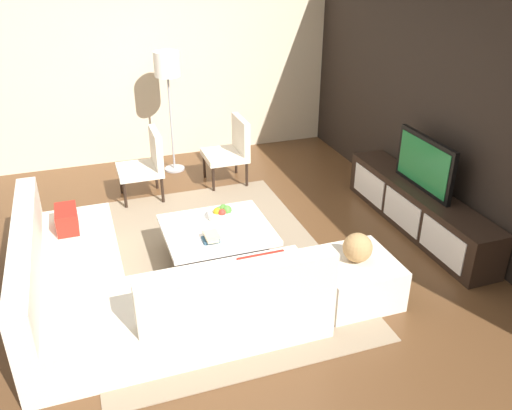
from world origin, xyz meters
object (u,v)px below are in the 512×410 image
coffee_table (218,243)px  book_stack (211,237)px  ottoman (354,279)px  television (425,164)px  sectional_couch (131,289)px  accent_chair_near (147,161)px  fruit_bowl (222,213)px  accent_chair_far (232,147)px  floor_lamp (167,71)px  decorative_ball (358,248)px  media_console (418,209)px

coffee_table → book_stack: book_stack is taller
ottoman → television: bearing=125.4°
sectional_couch → accent_chair_near: accent_chair_near is taller
television → fruit_bowl: size_ratio=3.38×
fruit_bowl → accent_chair_far: (-1.65, 0.60, 0.05)m
sectional_couch → coffee_table: size_ratio=2.29×
television → accent_chair_far: 2.52m
sectional_couch → floor_lamp: size_ratio=1.47×
coffee_table → decorative_ball: size_ratio=3.99×
accent_chair_far → decorative_ball: 2.86m
floor_lamp → decorative_ball: size_ratio=6.23×
sectional_couch → accent_chair_near: bearing=167.4°
television → accent_chair_far: television is taller
fruit_bowl → television: bearing=82.7°
accent_chair_near → ottoman: accent_chair_near is taller
television → floor_lamp: bearing=-138.8°
ottoman → decorative_ball: 0.33m
accent_chair_far → book_stack: bearing=-16.9°
accent_chair_near → floor_lamp: 1.28m
book_stack → accent_chair_far: bearing=158.1°
television → coffee_table: bearing=-92.5°
sectional_couch → book_stack: size_ratio=11.43×
coffee_table → floor_lamp: size_ratio=0.64×
sectional_couch → media_console: bearing=99.0°
media_console → coffee_table: bearing=-92.5°
decorative_ball → book_stack: bearing=-125.0°
fruit_bowl → sectional_couch: bearing=-52.9°
coffee_table → floor_lamp: floor_lamp is taller
decorative_ball → accent_chair_far: bearing=-174.0°
sectional_couch → ottoman: sectional_couch is taller
television → ottoman: 1.69m
ottoman → accent_chair_far: accent_chair_far is taller
television → sectional_couch: 3.32m
accent_chair_far → book_stack: accent_chair_far is taller
ottoman → media_console: bearing=125.4°
ottoman → fruit_bowl: size_ratio=2.50×
accent_chair_near → accent_chair_far: size_ratio=1.00×
sectional_couch → floor_lamp: 3.43m
floor_lamp → decorative_ball: 3.72m
television → ottoman: (0.91, -1.29, -0.60)m
coffee_table → ottoman: 1.43m
coffee_table → accent_chair_far: bearing=158.8°
coffee_table → media_console: bearing=87.5°
ottoman → accent_chair_far: 2.88m
media_console → floor_lamp: size_ratio=1.43×
floor_lamp → book_stack: (2.70, -0.16, -0.98)m
sectional_couch → ottoman: bearing=78.4°
decorative_ball → fruit_bowl: bearing=-142.9°
floor_lamp → coffee_table: bearing=-1.0°
floor_lamp → fruit_bowl: (2.29, 0.06, -0.96)m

